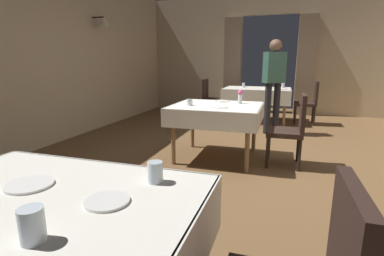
{
  "coord_description": "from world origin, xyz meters",
  "views": [
    {
      "loc": [
        0.42,
        -3.78,
        1.3
      ],
      "look_at": [
        -0.78,
        0.03,
        0.4
      ],
      "focal_mm": 26.95,
      "sensor_mm": 36.0,
      "label": 1
    }
  ],
  "objects_px": {
    "plate_near_a": "(29,185)",
    "glass_far_b": "(244,85)",
    "dining_table_mid": "(217,111)",
    "glass_mid_b": "(190,102)",
    "dining_table_near": "(43,218)",
    "chair_mid_right": "(292,127)",
    "plate_mid_d": "(222,101)",
    "glass_far_a": "(283,85)",
    "plate_far_c": "(281,89)",
    "glass_near_d": "(155,172)",
    "chair_far_right": "(309,100)",
    "glass_near_b": "(32,225)",
    "plate_mid_c": "(221,107)",
    "flower_vase_mid": "(240,96)",
    "plate_far_d": "(269,88)",
    "chair_far_left": "(210,96)",
    "plate_near_c": "(107,201)",
    "dining_table_far": "(257,92)",
    "person_waiter_by_doorway": "(274,79)"
  },
  "relations": [
    {
      "from": "plate_near_a",
      "to": "glass_far_b",
      "type": "xyz_separation_m",
      "value": [
        0.2,
        5.84,
        0.05
      ]
    },
    {
      "from": "dining_table_mid",
      "to": "glass_mid_b",
      "type": "xyz_separation_m",
      "value": [
        -0.33,
        -0.16,
        0.13
      ]
    },
    {
      "from": "plate_near_a",
      "to": "dining_table_near",
      "type": "bearing_deg",
      "value": -28.63
    },
    {
      "from": "chair_mid_right",
      "to": "plate_mid_d",
      "type": "bearing_deg",
      "value": 158.62
    },
    {
      "from": "plate_near_a",
      "to": "glass_far_a",
      "type": "xyz_separation_m",
      "value": [
        1.08,
        6.03,
        0.05
      ]
    },
    {
      "from": "plate_far_c",
      "to": "glass_near_d",
      "type": "bearing_deg",
      "value": -95.51
    },
    {
      "from": "dining_table_near",
      "to": "chair_far_right",
      "type": "relative_size",
      "value": 1.47
    },
    {
      "from": "glass_near_b",
      "to": "glass_far_a",
      "type": "height_order",
      "value": "same"
    },
    {
      "from": "dining_table_near",
      "to": "plate_mid_c",
      "type": "xyz_separation_m",
      "value": [
        0.21,
        2.69,
        0.1
      ]
    },
    {
      "from": "plate_mid_c",
      "to": "glass_far_b",
      "type": "xyz_separation_m",
      "value": [
        -0.15,
        3.22,
        0.05
      ]
    },
    {
      "from": "flower_vase_mid",
      "to": "glass_mid_b",
      "type": "distance_m",
      "value": 0.73
    },
    {
      "from": "plate_near_a",
      "to": "plate_far_d",
      "type": "xyz_separation_m",
      "value": [
        0.77,
        5.91,
        0.0
      ]
    },
    {
      "from": "chair_far_left",
      "to": "plate_near_c",
      "type": "bearing_deg",
      "value": -80.03
    },
    {
      "from": "chair_far_left",
      "to": "plate_mid_d",
      "type": "height_order",
      "value": "chair_far_left"
    },
    {
      "from": "chair_far_right",
      "to": "plate_near_c",
      "type": "xyz_separation_m",
      "value": [
        -1.21,
        -5.74,
        0.24
      ]
    },
    {
      "from": "plate_mid_c",
      "to": "plate_mid_d",
      "type": "bearing_deg",
      "value": 100.6
    },
    {
      "from": "dining_table_far",
      "to": "chair_far_right",
      "type": "height_order",
      "value": "chair_far_right"
    },
    {
      "from": "chair_far_left",
      "to": "chair_mid_right",
      "type": "bearing_deg",
      "value": -58.8
    },
    {
      "from": "flower_vase_mid",
      "to": "chair_far_right",
      "type": "bearing_deg",
      "value": 66.95
    },
    {
      "from": "chair_mid_right",
      "to": "plate_far_d",
      "type": "height_order",
      "value": "chair_mid_right"
    },
    {
      "from": "plate_mid_c",
      "to": "plate_far_c",
      "type": "bearing_deg",
      "value": 76.46
    },
    {
      "from": "glass_near_b",
      "to": "flower_vase_mid",
      "type": "height_order",
      "value": "flower_vase_mid"
    },
    {
      "from": "chair_far_right",
      "to": "person_waiter_by_doorway",
      "type": "height_order",
      "value": "person_waiter_by_doorway"
    },
    {
      "from": "plate_mid_c",
      "to": "glass_near_b",
      "type": "bearing_deg",
      "value": -89.69
    },
    {
      "from": "glass_far_b",
      "to": "plate_mid_d",
      "type": "bearing_deg",
      "value": -89.26
    },
    {
      "from": "chair_far_right",
      "to": "plate_mid_d",
      "type": "relative_size",
      "value": 4.09
    },
    {
      "from": "plate_far_c",
      "to": "dining_table_far",
      "type": "bearing_deg",
      "value": 158.74
    },
    {
      "from": "plate_near_c",
      "to": "chair_far_right",
      "type": "bearing_deg",
      "value": 78.09
    },
    {
      "from": "chair_far_right",
      "to": "flower_vase_mid",
      "type": "xyz_separation_m",
      "value": [
        -1.12,
        -2.64,
        0.34
      ]
    },
    {
      "from": "dining_table_near",
      "to": "flower_vase_mid",
      "type": "relative_size",
      "value": 7.19
    },
    {
      "from": "chair_far_left",
      "to": "chair_far_right",
      "type": "height_order",
      "value": "same"
    },
    {
      "from": "plate_near_c",
      "to": "plate_mid_d",
      "type": "distance_m",
      "value": 3.25
    },
    {
      "from": "chair_far_right",
      "to": "person_waiter_by_doorway",
      "type": "relative_size",
      "value": 0.54
    },
    {
      "from": "dining_table_mid",
      "to": "plate_mid_c",
      "type": "relative_size",
      "value": 6.3
    },
    {
      "from": "dining_table_near",
      "to": "glass_mid_b",
      "type": "bearing_deg",
      "value": 94.7
    },
    {
      "from": "glass_far_a",
      "to": "chair_far_left",
      "type": "bearing_deg",
      "value": -173.24
    },
    {
      "from": "plate_near_a",
      "to": "plate_mid_c",
      "type": "distance_m",
      "value": 2.64
    },
    {
      "from": "dining_table_near",
      "to": "plate_near_a",
      "type": "bearing_deg",
      "value": 151.37
    },
    {
      "from": "person_waiter_by_doorway",
      "to": "glass_mid_b",
      "type": "bearing_deg",
      "value": -117.61
    },
    {
      "from": "chair_far_right",
      "to": "dining_table_mid",
      "type": "bearing_deg",
      "value": -116.0
    },
    {
      "from": "plate_mid_d",
      "to": "person_waiter_by_doorway",
      "type": "height_order",
      "value": "person_waiter_by_doorway"
    },
    {
      "from": "flower_vase_mid",
      "to": "plate_far_c",
      "type": "distance_m",
      "value": 2.53
    },
    {
      "from": "dining_table_mid",
      "to": "plate_near_c",
      "type": "distance_m",
      "value": 2.88
    },
    {
      "from": "dining_table_mid",
      "to": "glass_mid_b",
      "type": "bearing_deg",
      "value": -154.41
    },
    {
      "from": "chair_far_right",
      "to": "plate_mid_d",
      "type": "bearing_deg",
      "value": -119.45
    },
    {
      "from": "dining_table_far",
      "to": "plate_mid_c",
      "type": "xyz_separation_m",
      "value": [
        -0.18,
        -3.13,
        0.1
      ]
    },
    {
      "from": "plate_near_a",
      "to": "glass_mid_b",
      "type": "distance_m",
      "value": 2.68
    },
    {
      "from": "chair_mid_right",
      "to": "plate_mid_c",
      "type": "height_order",
      "value": "chair_mid_right"
    },
    {
      "from": "glass_far_b",
      "to": "plate_far_c",
      "type": "xyz_separation_m",
      "value": [
        0.85,
        -0.3,
        -0.05
      ]
    },
    {
      "from": "person_waiter_by_doorway",
      "to": "glass_far_a",
      "type": "bearing_deg",
      "value": 83.24
    }
  ]
}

